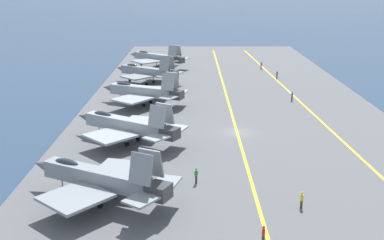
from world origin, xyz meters
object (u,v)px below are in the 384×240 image
(parked_jet_third, at_px, (127,125))
(crew_red_vest, at_px, (263,234))
(parked_jet_fourth, at_px, (143,91))
(crew_brown_vest, at_px, (277,74))
(parked_jet_fifth, at_px, (147,71))
(crew_blue_vest, at_px, (292,96))
(crew_purple_vest, at_px, (261,65))
(crew_green_vest, at_px, (196,175))
(parked_jet_second, at_px, (99,178))
(crew_yellow_vest, at_px, (302,199))
(parked_jet_sixth, at_px, (157,57))

(parked_jet_third, relative_size, crew_red_vest, 9.71)
(parked_jet_fourth, height_order, crew_brown_vest, parked_jet_fourth)
(parked_jet_fifth, relative_size, crew_blue_vest, 8.73)
(parked_jet_fourth, height_order, crew_red_vest, parked_jet_fourth)
(crew_blue_vest, bearing_deg, crew_purple_vest, 2.21)
(crew_purple_vest, distance_m, crew_green_vest, 70.14)
(crew_red_vest, bearing_deg, crew_brown_vest, -10.53)
(parked_jet_fourth, height_order, crew_green_vest, parked_jet_fourth)
(parked_jet_second, height_order, crew_yellow_vest, parked_jet_second)
(parked_jet_second, relative_size, crew_green_vest, 9.03)
(crew_yellow_vest, height_order, crew_green_vest, crew_green_vest)
(parked_jet_second, xyz_separation_m, crew_green_vest, (4.38, -9.62, -1.56))
(parked_jet_third, xyz_separation_m, crew_red_vest, (-25.93, -14.78, -1.58))
(crew_red_vest, bearing_deg, parked_jet_third, 29.69)
(parked_jet_fifth, relative_size, crew_purple_vest, 8.55)
(parked_jet_fifth, xyz_separation_m, crew_green_vest, (-51.24, -10.01, -1.63))
(crew_red_vest, bearing_deg, crew_purple_vest, -7.72)
(parked_jet_second, relative_size, parked_jet_sixth, 1.01)
(parked_jet_fifth, distance_m, crew_green_vest, 52.24)
(parked_jet_second, height_order, crew_blue_vest, parked_jet_second)
(crew_blue_vest, distance_m, crew_red_vest, 50.36)
(parked_jet_third, distance_m, crew_red_vest, 29.89)
(parked_jet_fourth, height_order, parked_jet_sixth, parked_jet_fourth)
(crew_red_vest, relative_size, crew_green_vest, 0.93)
(crew_blue_vest, bearing_deg, parked_jet_sixth, 38.79)
(parked_jet_third, xyz_separation_m, crew_brown_vest, (43.32, -27.65, -1.56))
(parked_jet_second, relative_size, crew_purple_vest, 9.12)
(parked_jet_second, xyz_separation_m, parked_jet_third, (17.90, -0.37, -0.04))
(crew_yellow_vest, height_order, crew_brown_vest, crew_yellow_vest)
(parked_jet_sixth, xyz_separation_m, crew_yellow_vest, (-75.78, -19.42, -1.64))
(parked_jet_third, bearing_deg, parked_jet_fifth, 1.16)
(parked_jet_sixth, bearing_deg, crew_red_vest, -169.83)
(parked_jet_fifth, bearing_deg, crew_blue_vest, -118.08)
(parked_jet_fourth, bearing_deg, parked_jet_sixth, 0.26)
(parked_jet_second, height_order, crew_brown_vest, parked_jet_second)
(parked_jet_fourth, height_order, crew_blue_vest, parked_jet_fourth)
(parked_jet_third, bearing_deg, crew_red_vest, -150.31)
(parked_jet_fifth, relative_size, parked_jet_sixth, 0.95)
(crew_yellow_vest, distance_m, crew_green_vest, 11.73)
(parked_jet_second, height_order, crew_red_vest, parked_jet_second)
(parked_jet_third, distance_m, parked_jet_sixth, 56.44)
(parked_jet_sixth, xyz_separation_m, crew_purple_vest, (-1.78, -25.70, -1.61))
(parked_jet_sixth, bearing_deg, crew_green_vest, -172.48)
(parked_jet_fourth, bearing_deg, crew_brown_vest, -50.09)
(parked_jet_second, relative_size, crew_brown_vest, 9.47)
(parked_jet_second, xyz_separation_m, crew_brown_vest, (61.22, -28.03, -1.60))
(parked_jet_second, height_order, crew_green_vest, parked_jet_second)
(crew_red_vest, height_order, crew_purple_vest, crew_purple_vest)
(parked_jet_sixth, relative_size, crew_green_vest, 8.91)
(parked_jet_fifth, height_order, crew_brown_vest, parked_jet_fifth)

